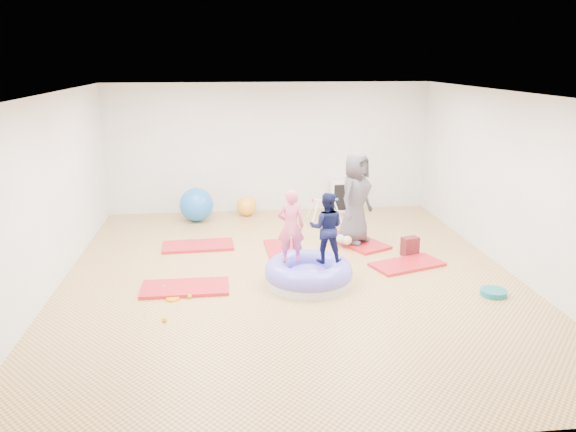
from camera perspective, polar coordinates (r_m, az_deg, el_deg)
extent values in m
cube|color=tan|center=(8.82, 0.22, -6.17)|extent=(7.00, 8.00, 0.01)
cube|color=white|center=(8.19, 0.24, 12.31)|extent=(7.00, 8.00, 0.01)
cube|color=white|center=(12.31, -1.91, 6.92)|extent=(7.00, 0.01, 2.80)
cube|color=white|center=(4.63, 5.94, -8.46)|extent=(7.00, 0.01, 2.80)
cube|color=white|center=(8.73, -23.27, 1.94)|extent=(0.01, 8.00, 2.80)
cube|color=white|center=(9.45, 21.85, 3.06)|extent=(0.01, 8.00, 2.80)
cube|color=#C91540|center=(8.47, -10.41, -7.20)|extent=(1.28, 0.65, 0.05)
cube|color=#C91540|center=(10.27, -9.12, -2.99)|extent=(1.29, 0.70, 0.05)
cube|color=#C91540|center=(9.94, -0.59, -3.44)|extent=(0.59, 1.11, 0.05)
cube|color=#C91540|center=(9.45, 12.00, -4.83)|extent=(1.30, 0.94, 0.05)
cube|color=#C91540|center=(10.43, 6.92, -2.60)|extent=(1.14, 1.42, 0.05)
cylinder|color=silver|center=(8.52, 2.08, -6.46)|extent=(1.29, 1.29, 0.15)
torus|color=#605CE1|center=(8.47, 2.09, -5.61)|extent=(1.33, 1.33, 0.35)
ellipsoid|color=#605CE1|center=(8.50, 2.08, -6.14)|extent=(0.71, 0.71, 0.32)
imported|color=#D6567B|center=(8.28, 0.28, -0.72)|extent=(0.42, 0.29, 1.12)
imported|color=#0B1034|center=(8.31, 3.94, -0.87)|extent=(0.59, 0.50, 1.07)
imported|color=#44434A|center=(10.12, 6.88, 1.84)|extent=(0.94, 0.95, 1.65)
ellipsoid|color=#ABB8CC|center=(10.16, 5.86, -2.32)|extent=(0.35, 0.22, 0.20)
sphere|color=#F2BE87|center=(10.01, 6.05, -2.47)|extent=(0.16, 0.16, 0.16)
sphere|color=#EC9600|center=(7.55, -12.43, -10.24)|extent=(0.06, 0.06, 0.06)
sphere|color=blue|center=(8.54, -12.51, -7.07)|extent=(0.06, 0.06, 0.06)
sphere|color=green|center=(8.14, 2.18, -7.86)|extent=(0.06, 0.06, 0.06)
sphere|color=green|center=(9.80, 3.98, -3.70)|extent=(0.06, 0.06, 0.06)
sphere|color=#EC9600|center=(8.16, -9.97, -8.05)|extent=(0.06, 0.06, 0.06)
sphere|color=#EC9600|center=(9.06, 6.15, -5.43)|extent=(0.06, 0.06, 0.06)
sphere|color=blue|center=(11.81, -9.28, 1.14)|extent=(0.70, 0.70, 0.70)
sphere|color=#FFA427|center=(12.13, -4.23, 1.01)|extent=(0.42, 0.42, 0.42)
cylinder|color=white|center=(11.28, 2.75, 0.24)|extent=(0.19, 0.20, 0.52)
cylinder|color=white|center=(11.70, 2.41, 0.82)|extent=(0.19, 0.20, 0.52)
cylinder|color=white|center=(11.37, 5.14, 0.31)|extent=(0.19, 0.20, 0.52)
cylinder|color=white|center=(11.79, 4.72, 0.88)|extent=(0.19, 0.20, 0.52)
cylinder|color=white|center=(11.48, 3.78, 1.65)|extent=(0.50, 0.03, 0.03)
sphere|color=red|center=(11.44, 2.54, 1.62)|extent=(0.06, 0.06, 0.06)
sphere|color=blue|center=(11.52, 5.01, 1.69)|extent=(0.06, 0.06, 0.06)
cube|color=white|center=(12.56, 5.86, 2.07)|extent=(0.67, 0.33, 0.67)
cube|color=black|center=(12.41, 6.01, 1.90)|extent=(0.58, 0.02, 0.58)
cube|color=white|center=(12.51, 5.91, 2.02)|extent=(0.02, 0.23, 0.59)
cube|color=white|center=(12.51, 5.91, 2.02)|extent=(0.59, 0.23, 0.02)
cylinder|color=#0E6B78|center=(8.66, 20.15, -7.32)|extent=(0.37, 0.37, 0.08)
cube|color=maroon|center=(9.90, 12.28, -3.04)|extent=(0.32, 0.25, 0.33)
cylinder|color=#EC9600|center=(8.17, -11.62, -8.24)|extent=(0.19, 0.19, 0.03)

